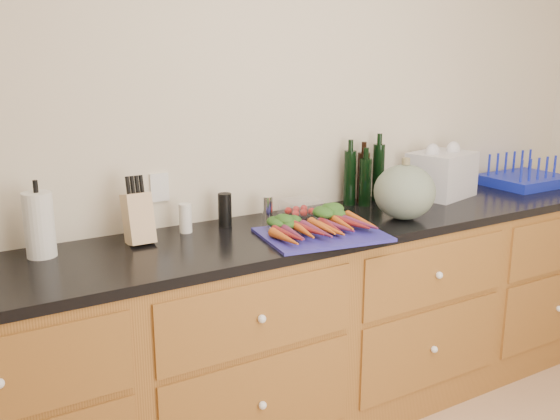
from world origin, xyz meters
TOP-DOWN VIEW (x-y plane):
  - wall_back at (0.00, 1.62)m, footprint 4.10×0.05m
  - cabinets at (0.00, 1.30)m, footprint 3.60×0.64m
  - countertop at (0.00, 1.30)m, footprint 3.64×0.62m
  - cutting_board at (-0.07, 1.14)m, footprint 0.54×0.44m
  - carrots at (-0.07, 1.17)m, footprint 0.43×0.30m
  - squash at (0.40, 1.17)m, footprint 0.28×0.28m
  - paper_towel at (-1.12, 1.46)m, footprint 0.11×0.11m
  - knife_block at (-0.75, 1.44)m, footprint 0.10×0.10m
  - grinder_salt at (-0.53, 1.48)m, footprint 0.05×0.05m
  - grinder_pepper at (-0.35, 1.48)m, footprint 0.06×0.06m
  - canister_chrome at (-0.14, 1.48)m, footprint 0.05×0.05m
  - tomato_box at (0.03, 1.47)m, footprint 0.16×0.13m
  - bottles at (0.44, 1.51)m, footprint 0.24×0.12m
  - grocery_bag at (0.87, 1.42)m, footprint 0.37×0.33m
  - dish_rack at (1.49, 1.38)m, footprint 0.44×0.35m

SIDE VIEW (x-z plane):
  - cabinets at x=0.00m, z-range 0.00..0.90m
  - countertop at x=0.00m, z-range 0.90..0.94m
  - cutting_board at x=-0.07m, z-range 0.94..0.95m
  - carrots at x=-0.07m, z-range 0.95..1.00m
  - tomato_box at x=0.03m, z-range 0.94..1.02m
  - dish_rack at x=1.49m, z-range 0.89..1.07m
  - canister_chrome at x=-0.14m, z-range 0.94..1.05m
  - grinder_salt at x=-0.53m, z-range 0.94..1.06m
  - grinder_pepper at x=-0.35m, z-range 0.94..1.09m
  - knife_block at x=-0.75m, z-range 0.94..1.14m
  - grocery_bag at x=0.87m, z-range 0.94..1.17m
  - paper_towel at x=-1.12m, z-range 0.94..1.18m
  - squash at x=0.40m, z-range 0.94..1.19m
  - bottles at x=0.44m, z-range 0.93..1.22m
  - wall_back at x=0.00m, z-range 0.00..2.60m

